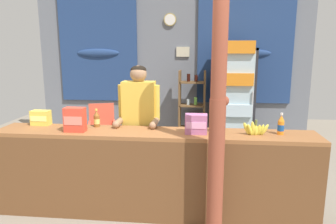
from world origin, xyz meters
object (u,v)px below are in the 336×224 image
(stall_counter, at_px, (153,168))
(drink_fridge, at_px, (233,92))
(bottle_shelf_rack, at_px, (192,108))
(soda_bottle_lime_soda, at_px, (217,120))
(plastic_lawn_chair, at_px, (102,126))
(soda_bottle_orange_soda, at_px, (281,125))
(snack_box_instant_noodle, at_px, (41,118))
(snack_box_wafer, at_px, (196,124))
(shopkeeper, at_px, (139,117))
(snack_box_crackers, at_px, (75,120))
(timber_post, at_px, (218,105))
(banana_bunch, at_px, (256,129))
(soda_bottle_iced_tea, at_px, (97,119))

(stall_counter, relative_size, drink_fridge, 1.78)
(bottle_shelf_rack, relative_size, soda_bottle_lime_soda, 4.59)
(plastic_lawn_chair, xyz_separation_m, soda_bottle_orange_soda, (2.43, -1.78, 0.52))
(bottle_shelf_rack, bearing_deg, snack_box_instant_noodle, -125.73)
(stall_counter, height_order, snack_box_wafer, snack_box_wafer)
(stall_counter, relative_size, plastic_lawn_chair, 3.91)
(shopkeeper, relative_size, soda_bottle_lime_soda, 5.23)
(stall_counter, xyz_separation_m, soda_bottle_lime_soda, (0.65, 0.15, 0.49))
(stall_counter, bearing_deg, drink_fridge, 66.50)
(shopkeeper, bearing_deg, snack_box_crackers, -142.47)
(plastic_lawn_chair, height_order, shopkeeper, shopkeeper)
(timber_post, distance_m, shopkeeper, 1.19)
(snack_box_instant_noodle, bearing_deg, plastic_lawn_chair, 84.22)
(snack_box_wafer, bearing_deg, snack_box_instant_noodle, 174.04)
(shopkeeper, distance_m, soda_bottle_lime_soda, 0.94)
(plastic_lawn_chair, bearing_deg, bottle_shelf_rack, 23.09)
(stall_counter, relative_size, timber_post, 1.25)
(snack_box_crackers, bearing_deg, shopkeeper, 37.53)
(drink_fridge, relative_size, soda_bottle_orange_soda, 8.52)
(stall_counter, bearing_deg, soda_bottle_lime_soda, 13.07)
(drink_fridge, height_order, plastic_lawn_chair, drink_fridge)
(soda_bottle_orange_soda, height_order, snack_box_crackers, snack_box_crackers)
(soda_bottle_orange_soda, bearing_deg, soda_bottle_lime_soda, 178.19)
(stall_counter, xyz_separation_m, bottle_shelf_rack, (0.33, 2.54, 0.16))
(plastic_lawn_chair, height_order, snack_box_instant_noodle, snack_box_instant_noodle)
(shopkeeper, distance_m, snack_box_instant_noodle, 1.10)
(shopkeeper, bearing_deg, banana_bunch, -17.35)
(soda_bottle_lime_soda, xyz_separation_m, soda_bottle_orange_soda, (0.64, -0.02, -0.03))
(snack_box_wafer, bearing_deg, banana_bunch, 0.22)
(bottle_shelf_rack, relative_size, soda_bottle_orange_soda, 6.26)
(bottle_shelf_rack, height_order, soda_bottle_lime_soda, bottle_shelf_rack)
(banana_bunch, bearing_deg, soda_bottle_orange_soda, 11.15)
(soda_bottle_lime_soda, bearing_deg, soda_bottle_orange_soda, -1.81)
(plastic_lawn_chair, distance_m, soda_bottle_orange_soda, 3.06)
(drink_fridge, relative_size, snack_box_instant_noodle, 9.16)
(stall_counter, relative_size, soda_bottle_iced_tea, 16.78)
(soda_bottle_iced_tea, bearing_deg, stall_counter, -20.45)
(timber_post, xyz_separation_m, soda_bottle_lime_soda, (0.02, 0.45, -0.24))
(snack_box_wafer, distance_m, banana_bunch, 0.59)
(shopkeeper, distance_m, soda_bottle_iced_tea, 0.49)
(plastic_lawn_chair, bearing_deg, snack_box_crackers, -80.02)
(snack_box_wafer, relative_size, banana_bunch, 0.81)
(drink_fridge, height_order, soda_bottle_iced_tea, drink_fridge)
(banana_bunch, bearing_deg, soda_bottle_iced_tea, 174.44)
(shopkeeper, xyz_separation_m, snack_box_wafer, (0.67, -0.40, 0.03))
(drink_fridge, xyz_separation_m, snack_box_wafer, (-0.60, -2.30, -0.01))
(drink_fridge, relative_size, soda_bottle_iced_tea, 9.41)
(soda_bottle_lime_soda, height_order, snack_box_instant_noodle, soda_bottle_lime_soda)
(plastic_lawn_chair, height_order, banana_bunch, banana_bunch)
(plastic_lawn_chair, distance_m, soda_bottle_lime_soda, 2.57)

